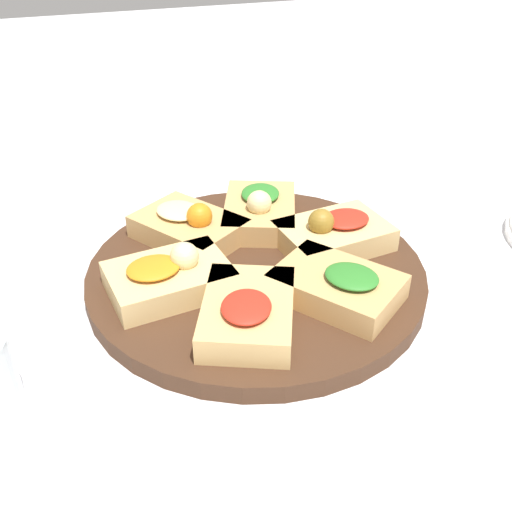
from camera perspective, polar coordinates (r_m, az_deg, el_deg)
ground_plane at (r=0.63m, az=-0.00°, el=-2.41°), size 3.00×3.00×0.00m
serving_board at (r=0.62m, az=-0.00°, el=-1.71°), size 0.35×0.35×0.02m
focaccia_slice_0 at (r=0.53m, az=-0.79°, el=-5.35°), size 0.12×0.14×0.03m
focaccia_slice_1 at (r=0.57m, az=7.80°, el=-2.82°), size 0.13×0.14×0.03m
focaccia_slice_2 at (r=0.65m, az=7.40°, el=2.16°), size 0.12×0.09×0.05m
focaccia_slice_3 at (r=0.69m, az=0.36°, el=4.38°), size 0.12×0.14×0.05m
focaccia_slice_4 at (r=0.66m, az=-6.41°, el=2.86°), size 0.13×0.14×0.05m
focaccia_slice_5 at (r=0.58m, az=-8.26°, el=-1.94°), size 0.12×0.09×0.05m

